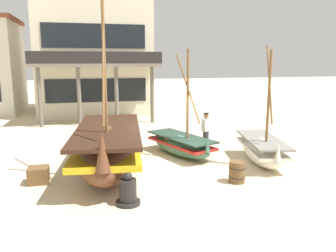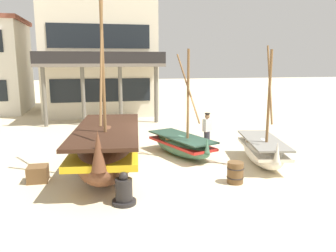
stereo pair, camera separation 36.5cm
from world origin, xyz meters
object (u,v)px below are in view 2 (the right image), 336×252
fishing_boat_far_right (182,144)px  fisherman_by_hull (207,132)px  cargo_crate (38,174)px  harbor_building_main (99,40)px  wooden_barrel (235,173)px  fishing_boat_near_left (263,150)px  fishing_boat_centre_large (108,147)px  capstan_winch (124,191)px

fishing_boat_far_right → fisherman_by_hull: bearing=20.2°
cargo_crate → harbor_building_main: harbor_building_main is taller
fishing_boat_far_right → wooden_barrel: (0.90, -3.48, -0.13)m
fishing_boat_near_left → cargo_crate: (-8.10, -0.25, -0.28)m
fishing_boat_near_left → fishing_boat_far_right: fishing_boat_near_left is taller
fishing_boat_centre_large → wooden_barrel: size_ratio=10.99×
fishing_boat_near_left → harbor_building_main: size_ratio=0.41×
fishing_boat_near_left → fisherman_by_hull: bearing=123.6°
capstan_winch → harbor_building_main: (-0.31, 17.63, 5.06)m
fishing_boat_far_right → capstan_winch: 5.15m
cargo_crate → harbor_building_main: 16.30m
fishing_boat_near_left → cargo_crate: size_ratio=7.03×
harbor_building_main → fisherman_by_hull: bearing=-71.4°
fishing_boat_far_right → wooden_barrel: bearing=-75.5°
fishing_boat_far_right → cargo_crate: (-5.36, -2.03, -0.21)m
fisherman_by_hull → cargo_crate: 7.09m
harbor_building_main → cargo_crate: bearing=-98.6°
harbor_building_main → fishing_boat_far_right: bearing=-77.0°
fishing_boat_near_left → cargo_crate: bearing=-178.2°
fishing_boat_centre_large → cargo_crate: size_ratio=12.18×
fisherman_by_hull → capstan_winch: fisherman_by_hull is taller
wooden_barrel → harbor_building_main: size_ratio=0.06×
capstan_winch → wooden_barrel: (3.65, 0.88, -0.01)m
fisherman_by_hull → wooden_barrel: fisherman_by_hull is taller
fishing_boat_far_right → fisherman_by_hull: 1.38m
wooden_barrel → fisherman_by_hull: bearing=85.0°
fishing_boat_far_right → harbor_building_main: bearing=103.0°
fishing_boat_far_right → harbor_building_main: size_ratio=0.40×
fishing_boat_far_right → cargo_crate: size_ratio=6.88×
fishing_boat_far_right → fisherman_by_hull: (1.25, 0.46, 0.36)m
wooden_barrel → cargo_crate: wooden_barrel is taller
wooden_barrel → fishing_boat_far_right: bearing=104.5°
fishing_boat_near_left → fishing_boat_far_right: 3.27m
fishing_boat_far_right → harbor_building_main: (-3.06, 13.27, 4.95)m
fisherman_by_hull → capstan_winch: size_ratio=1.82×
fishing_boat_near_left → fisherman_by_hull: (-1.49, 2.24, 0.29)m
cargo_crate → fishing_boat_near_left: bearing=1.8°
fishing_boat_near_left → wooden_barrel: (-1.84, -1.70, -0.20)m
wooden_barrel → capstan_winch: bearing=-166.5°
wooden_barrel → harbor_building_main: bearing=103.3°
wooden_barrel → harbor_building_main: 17.94m
fishing_boat_near_left → fishing_boat_far_right: bearing=147.0°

